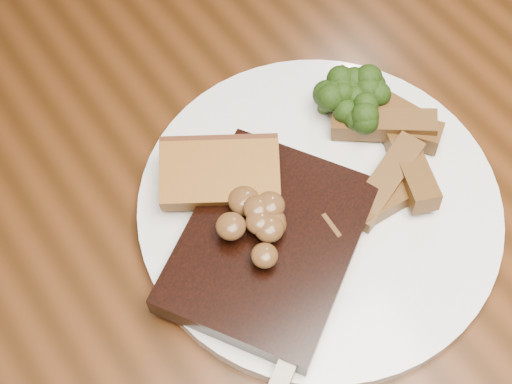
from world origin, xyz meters
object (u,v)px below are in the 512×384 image
Objects in this scene: plate at (319,208)px; steak at (269,245)px; potato_wedges at (387,162)px; dining_table at (267,244)px; garlic_bread at (221,186)px.

plate is 1.80× the size of steak.
steak is at bearing -177.77° from potato_wedges.
dining_table is 0.11m from plate.
steak is 1.47× the size of potato_wedges.
garlic_bread is at bearing 154.09° from potato_wedges.
dining_table is 0.13m from steak.
dining_table is 5.25× the size of plate.
potato_wedges is (0.13, -0.06, 0.00)m from garlic_bread.
dining_table is at bearing 128.56° from plate.
potato_wedges is at bearing -22.87° from dining_table.
plate is at bearing -51.44° from dining_table.
steak and potato_wedges have the same top height.
dining_table is 16.60× the size of garlic_bread.
plate is 3.16× the size of garlic_bread.
plate is at bearing -21.94° from steak.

